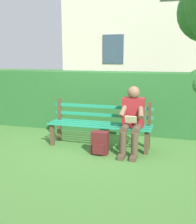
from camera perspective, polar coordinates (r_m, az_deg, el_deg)
ground at (r=5.17m, az=0.31°, el=-7.31°), size 60.00×60.00×0.00m
park_bench at (r=5.11m, az=0.51°, el=-2.54°), size 1.95×0.49×0.87m
person_seated at (r=4.78m, az=7.22°, el=-1.27°), size 0.44×0.73×1.17m
hedge_backdrop at (r=6.17m, az=4.44°, el=2.48°), size 5.86×0.76×1.46m
building_facade at (r=13.08m, az=15.54°, el=19.49°), size 9.33×3.04×7.15m
backpack at (r=4.73m, az=0.39°, el=-6.61°), size 0.29×0.24×0.41m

